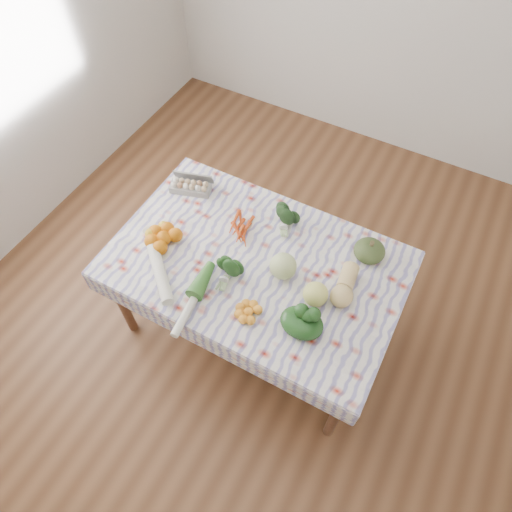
# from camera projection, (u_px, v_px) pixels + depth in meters

# --- Properties ---
(ground) EXTENTS (4.50, 4.50, 0.00)m
(ground) POSITION_uv_depth(u_px,v_px,m) (256.00, 323.00, 3.22)
(ground) COLOR brown
(ground) RESTS_ON ground
(dining_table) EXTENTS (1.60, 1.00, 0.75)m
(dining_table) POSITION_uv_depth(u_px,v_px,m) (256.00, 270.00, 2.67)
(dining_table) COLOR brown
(dining_table) RESTS_ON ground
(tablecloth) EXTENTS (1.66, 1.06, 0.01)m
(tablecloth) POSITION_uv_depth(u_px,v_px,m) (256.00, 262.00, 2.61)
(tablecloth) COLOR white
(tablecloth) RESTS_ON dining_table
(egg_carton) EXTENTS (0.27, 0.17, 0.07)m
(egg_carton) POSITION_uv_depth(u_px,v_px,m) (190.00, 187.00, 2.89)
(egg_carton) COLOR #999994
(egg_carton) RESTS_ON tablecloth
(carrot_bunch) EXTENTS (0.25, 0.24, 0.04)m
(carrot_bunch) POSITION_uv_depth(u_px,v_px,m) (241.00, 229.00, 2.72)
(carrot_bunch) COLOR #CD4716
(carrot_bunch) RESTS_ON tablecloth
(kale_bunch) EXTENTS (0.18, 0.17, 0.12)m
(kale_bunch) POSITION_uv_depth(u_px,v_px,m) (284.00, 219.00, 2.71)
(kale_bunch) COLOR #1C3A18
(kale_bunch) RESTS_ON tablecloth
(kabocha_squash) EXTENTS (0.23, 0.23, 0.12)m
(kabocha_squash) POSITION_uv_depth(u_px,v_px,m) (369.00, 251.00, 2.57)
(kabocha_squash) COLOR #3C4D23
(kabocha_squash) RESTS_ON tablecloth
(cabbage) EXTENTS (0.16, 0.16, 0.15)m
(cabbage) POSITION_uv_depth(u_px,v_px,m) (283.00, 266.00, 2.49)
(cabbage) COLOR #C1D487
(cabbage) RESTS_ON tablecloth
(butternut_squash) EXTENTS (0.15, 0.28, 0.12)m
(butternut_squash) POSITION_uv_depth(u_px,v_px,m) (345.00, 285.00, 2.44)
(butternut_squash) COLOR #DBBA71
(butternut_squash) RESTS_ON tablecloth
(orange_cluster) EXTENTS (0.33, 0.33, 0.09)m
(orange_cluster) POSITION_uv_depth(u_px,v_px,m) (164.00, 238.00, 2.64)
(orange_cluster) COLOR #D26B0A
(orange_cluster) RESTS_ON tablecloth
(broccoli) EXTENTS (0.17, 0.17, 0.10)m
(broccoli) POSITION_uv_depth(u_px,v_px,m) (226.00, 271.00, 2.50)
(broccoli) COLOR #1D4518
(broccoli) RESTS_ON tablecloth
(mandarin_cluster) EXTENTS (0.18, 0.18, 0.05)m
(mandarin_cluster) POSITION_uv_depth(u_px,v_px,m) (248.00, 311.00, 2.39)
(mandarin_cluster) COLOR orange
(mandarin_cluster) RESTS_ON tablecloth
(grapefruit) EXTENTS (0.16, 0.16, 0.14)m
(grapefruit) POSITION_uv_depth(u_px,v_px,m) (315.00, 294.00, 2.40)
(grapefruit) COLOR #D9DB65
(grapefruit) RESTS_ON tablecloth
(spinach_bag) EXTENTS (0.28, 0.26, 0.10)m
(spinach_bag) POSITION_uv_depth(u_px,v_px,m) (302.00, 323.00, 2.32)
(spinach_bag) COLOR #143512
(spinach_bag) RESTS_ON tablecloth
(daikon) EXTENTS (0.39, 0.36, 0.07)m
(daikon) POSITION_uv_depth(u_px,v_px,m) (159.00, 269.00, 2.53)
(daikon) COLOR silver
(daikon) RESTS_ON tablecloth
(leek) EXTENTS (0.10, 0.45, 0.05)m
(leek) POSITION_uv_depth(u_px,v_px,m) (193.00, 300.00, 2.43)
(leek) COLOR silver
(leek) RESTS_ON tablecloth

